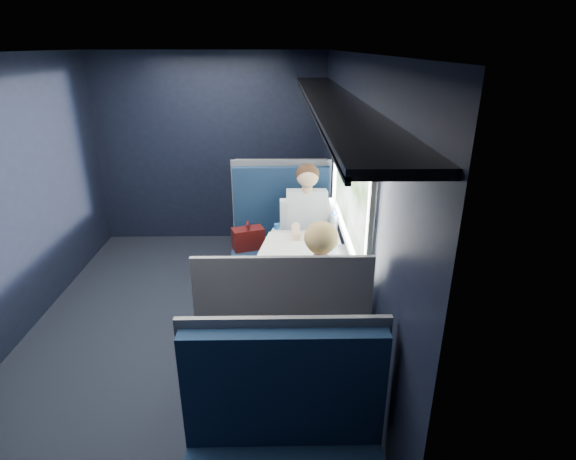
{
  "coord_description": "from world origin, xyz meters",
  "views": [
    {
      "loc": [
        0.84,
        -3.39,
        2.35
      ],
      "look_at": [
        0.9,
        0.0,
        0.95
      ],
      "focal_mm": 28.0,
      "sensor_mm": 36.0,
      "label": 1
    }
  ],
  "objects_px": {
    "table": "(304,261)",
    "woman": "(319,298)",
    "seat_row_front": "(281,215)",
    "bottle_small": "(334,224)",
    "laptop": "(346,247)",
    "seat_bay_near": "(281,245)",
    "cup": "(322,228)",
    "seat_bay_far": "(283,351)",
    "man": "(307,224)"
  },
  "relations": [
    {
      "from": "seat_bay_far",
      "to": "seat_bay_near",
      "type": "bearing_deg",
      "value": 90.36
    },
    {
      "from": "woman",
      "to": "table",
      "type": "bearing_deg",
      "value": 95.45
    },
    {
      "from": "woman",
      "to": "laptop",
      "type": "bearing_deg",
      "value": 67.41
    },
    {
      "from": "table",
      "to": "bottle_small",
      "type": "relative_size",
      "value": 4.55
    },
    {
      "from": "table",
      "to": "laptop",
      "type": "distance_m",
      "value": 0.38
    },
    {
      "from": "seat_row_front",
      "to": "bottle_small",
      "type": "distance_m",
      "value": 1.53
    },
    {
      "from": "seat_bay_near",
      "to": "cup",
      "type": "relative_size",
      "value": 15.43
    },
    {
      "from": "man",
      "to": "laptop",
      "type": "bearing_deg",
      "value": -68.71
    },
    {
      "from": "seat_row_front",
      "to": "bottle_small",
      "type": "bearing_deg",
      "value": -70.92
    },
    {
      "from": "seat_bay_near",
      "to": "laptop",
      "type": "bearing_deg",
      "value": -58.74
    },
    {
      "from": "seat_bay_far",
      "to": "laptop",
      "type": "height_order",
      "value": "seat_bay_far"
    },
    {
      "from": "woman",
      "to": "cup",
      "type": "height_order",
      "value": "woman"
    },
    {
      "from": "man",
      "to": "seat_bay_far",
      "type": "bearing_deg",
      "value": -99.03
    },
    {
      "from": "bottle_small",
      "to": "cup",
      "type": "distance_m",
      "value": 0.13
    },
    {
      "from": "table",
      "to": "seat_bay_near",
      "type": "height_order",
      "value": "seat_bay_near"
    },
    {
      "from": "seat_row_front",
      "to": "bottle_small",
      "type": "height_order",
      "value": "seat_row_front"
    },
    {
      "from": "laptop",
      "to": "man",
      "type": "bearing_deg",
      "value": 111.29
    },
    {
      "from": "cup",
      "to": "table",
      "type": "bearing_deg",
      "value": -113.16
    },
    {
      "from": "seat_bay_near",
      "to": "laptop",
      "type": "distance_m",
      "value": 1.12
    },
    {
      "from": "man",
      "to": "table",
      "type": "bearing_deg",
      "value": -95.52
    },
    {
      "from": "seat_bay_near",
      "to": "woman",
      "type": "relative_size",
      "value": 0.95
    },
    {
      "from": "table",
      "to": "seat_bay_far",
      "type": "relative_size",
      "value": 0.79
    },
    {
      "from": "table",
      "to": "laptop",
      "type": "bearing_deg",
      "value": -4.45
    },
    {
      "from": "seat_bay_far",
      "to": "woman",
      "type": "relative_size",
      "value": 0.95
    },
    {
      "from": "seat_row_front",
      "to": "cup",
      "type": "bearing_deg",
      "value": -74.71
    },
    {
      "from": "seat_bay_near",
      "to": "cup",
      "type": "height_order",
      "value": "seat_bay_near"
    },
    {
      "from": "seat_bay_near",
      "to": "seat_bay_far",
      "type": "xyz_separation_m",
      "value": [
        0.01,
        -1.74,
        -0.01
      ]
    },
    {
      "from": "table",
      "to": "seat_row_front",
      "type": "distance_m",
      "value": 1.82
    },
    {
      "from": "bottle_small",
      "to": "cup",
      "type": "relative_size",
      "value": 2.69
    },
    {
      "from": "seat_bay_far",
      "to": "table",
      "type": "bearing_deg",
      "value": 78.22
    },
    {
      "from": "man",
      "to": "laptop",
      "type": "distance_m",
      "value": 0.78
    },
    {
      "from": "table",
      "to": "bottle_small",
      "type": "bearing_deg",
      "value": 53.91
    },
    {
      "from": "table",
      "to": "bottle_small",
      "type": "xyz_separation_m",
      "value": [
        0.3,
        0.41,
        0.17
      ]
    },
    {
      "from": "table",
      "to": "seat_row_front",
      "type": "relative_size",
      "value": 0.86
    },
    {
      "from": "table",
      "to": "seat_bay_near",
      "type": "xyz_separation_m",
      "value": [
        -0.19,
        0.87,
        -0.24
      ]
    },
    {
      "from": "seat_row_front",
      "to": "woman",
      "type": "bearing_deg",
      "value": -84.3
    },
    {
      "from": "seat_bay_far",
      "to": "woman",
      "type": "xyz_separation_m",
      "value": [
        0.25,
        0.17,
        0.31
      ]
    },
    {
      "from": "seat_bay_far",
      "to": "man",
      "type": "relative_size",
      "value": 0.95
    },
    {
      "from": "man",
      "to": "cup",
      "type": "bearing_deg",
      "value": -64.99
    },
    {
      "from": "seat_bay_near",
      "to": "woman",
      "type": "height_order",
      "value": "woman"
    },
    {
      "from": "woman",
      "to": "cup",
      "type": "relative_size",
      "value": 16.19
    },
    {
      "from": "cup",
      "to": "laptop",
      "type": "bearing_deg",
      "value": -70.85
    },
    {
      "from": "table",
      "to": "woman",
      "type": "relative_size",
      "value": 0.76
    },
    {
      "from": "man",
      "to": "woman",
      "type": "bearing_deg",
      "value": -90.0
    },
    {
      "from": "table",
      "to": "cup",
      "type": "bearing_deg",
      "value": 66.84
    },
    {
      "from": "bottle_small",
      "to": "cup",
      "type": "height_order",
      "value": "bottle_small"
    },
    {
      "from": "seat_row_front",
      "to": "cup",
      "type": "xyz_separation_m",
      "value": [
        0.37,
        -1.36,
        0.37
      ]
    },
    {
      "from": "seat_bay_near",
      "to": "woman",
      "type": "distance_m",
      "value": 1.63
    },
    {
      "from": "man",
      "to": "laptop",
      "type": "relative_size",
      "value": 3.87
    },
    {
      "from": "seat_bay_near",
      "to": "seat_row_front",
      "type": "xyz_separation_m",
      "value": [
        0.01,
        0.93,
        -0.01
      ]
    }
  ]
}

